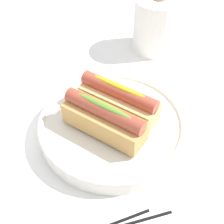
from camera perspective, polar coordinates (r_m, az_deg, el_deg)
ground_plane at (r=0.62m, az=0.91°, el=-3.14°), size 2.40×2.40×0.00m
serving_bowl at (r=0.60m, az=0.00°, el=-2.51°), size 0.27×0.27×0.04m
hotdog_front at (r=0.55m, az=-1.39°, el=-1.23°), size 0.16×0.11×0.06m
hotdog_back at (r=0.58m, az=1.31°, el=2.24°), size 0.16×0.11×0.06m
paper_towel_roll at (r=0.80m, az=7.94°, el=15.29°), size 0.11×0.11×0.13m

